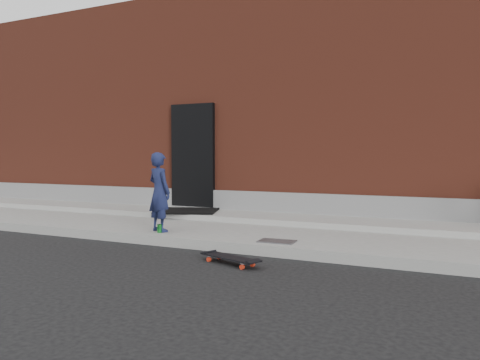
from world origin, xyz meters
The scene contains 9 objects.
ground centered at (0.00, 0.00, 0.00)m, with size 80.00×80.00×0.00m, color black.
sidewalk centered at (0.00, 1.50, 0.07)m, with size 20.00×3.00×0.15m, color gray.
apron centered at (0.00, 2.40, 0.20)m, with size 20.00×1.20×0.10m, color #999993.
building centered at (0.00, 6.99, 2.50)m, with size 20.00×8.10×5.00m.
child centered at (-1.72, 0.41, 0.80)m, with size 0.47×0.31×1.30m, color #171E43.
skateboard centered at (0.08, -0.61, 0.08)m, with size 0.90×0.49×0.10m.
soda_can centered at (-1.64, 0.30, 0.22)m, with size 0.07×0.07×0.14m, color #1A852B.
doormat centered at (-2.30, 2.20, 0.27)m, with size 1.21×0.98×0.03m, color black.
utility_plate centered at (0.36, 0.36, 0.16)m, with size 0.52×0.33×0.02m, color #55565B.
Camera 1 is at (2.72, -5.93, 1.40)m, focal length 35.00 mm.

